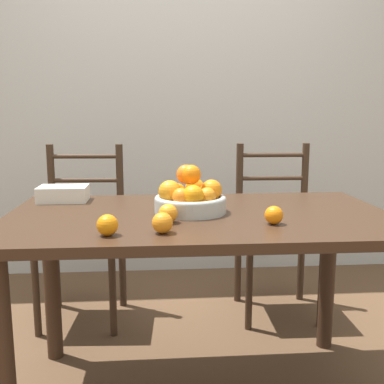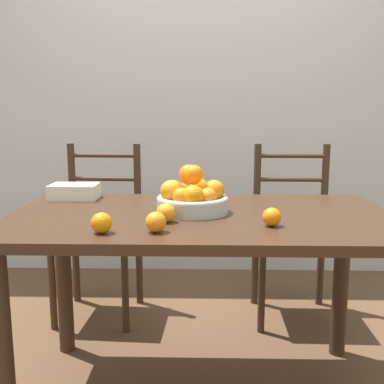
% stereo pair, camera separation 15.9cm
% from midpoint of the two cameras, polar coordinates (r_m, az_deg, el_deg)
% --- Properties ---
extents(wall_back, '(8.00, 0.06, 2.60)m').
position_cam_midpoint_polar(wall_back, '(3.12, -3.11, 13.50)').
color(wall_back, beige).
rests_on(wall_back, ground_plane).
extents(dining_table, '(1.43, 0.81, 0.74)m').
position_cam_midpoint_polar(dining_table, '(1.70, -1.72, -6.42)').
color(dining_table, '#382316').
rests_on(dining_table, ground_plane).
extents(fruit_bowl, '(0.27, 0.27, 0.18)m').
position_cam_midpoint_polar(fruit_bowl, '(1.68, -3.02, -0.61)').
color(fruit_bowl, '#B2B7B2').
rests_on(fruit_bowl, dining_table).
extents(orange_loose_0, '(0.07, 0.07, 0.07)m').
position_cam_midpoint_polar(orange_loose_0, '(1.41, -13.92, -4.14)').
color(orange_loose_0, orange).
rests_on(orange_loose_0, dining_table).
extents(orange_loose_1, '(0.06, 0.06, 0.06)m').
position_cam_midpoint_polar(orange_loose_1, '(1.52, 7.42, -2.97)').
color(orange_loose_1, orange).
rests_on(orange_loose_1, dining_table).
extents(orange_loose_2, '(0.07, 0.07, 0.07)m').
position_cam_midpoint_polar(orange_loose_2, '(1.40, -7.04, -3.95)').
color(orange_loose_2, orange).
rests_on(orange_loose_2, dining_table).
extents(orange_loose_3, '(0.07, 0.07, 0.07)m').
position_cam_midpoint_polar(orange_loose_3, '(1.53, -6.05, -2.76)').
color(orange_loose_3, orange).
rests_on(orange_loose_3, dining_table).
extents(chair_left, '(0.44, 0.42, 0.94)m').
position_cam_midpoint_polar(chair_left, '(2.51, -15.57, -5.25)').
color(chair_left, '#382619').
rests_on(chair_left, ground_plane).
extents(chair_right, '(0.43, 0.41, 0.94)m').
position_cam_midpoint_polar(chair_right, '(2.52, 8.93, -4.89)').
color(chair_right, '#382619').
rests_on(chair_right, ground_plane).
extents(book_stack, '(0.20, 0.14, 0.06)m').
position_cam_midpoint_polar(book_stack, '(2.00, -18.26, -0.24)').
color(book_stack, silver).
rests_on(book_stack, dining_table).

